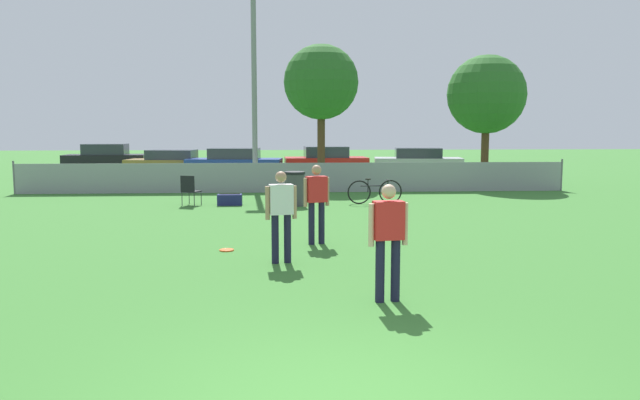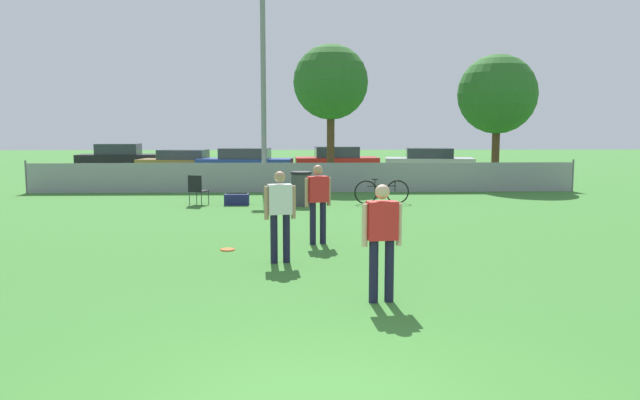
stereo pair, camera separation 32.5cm
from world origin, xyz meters
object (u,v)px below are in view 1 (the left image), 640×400
object	(u,v)px
parked_car_blue	(234,163)
tree_far_right	(487,95)
trash_bin	(295,189)
player_defender_red	(388,234)
tree_near_pole	(321,83)
gear_bag_sideline	(230,200)
folding_chair_sideline	(190,189)
parked_car_tan	(172,163)
frisbee_disc	(227,250)
player_thrower_red	(317,198)
parked_car_dark	(106,159)
parked_car_silver	(418,162)
bicycle_sideline	(375,192)
light_pole	(254,69)
player_receiver_white	(281,210)
parked_car_red	(326,162)

from	to	relation	value
parked_car_blue	tree_far_right	bearing A→B (deg)	-18.34
tree_far_right	trash_bin	bearing A→B (deg)	-141.64
parked_car_blue	player_defender_red	bearing A→B (deg)	-74.61
tree_near_pole	gear_bag_sideline	xyz separation A→B (m)	(-3.28, -6.67, -4.07)
folding_chair_sideline	parked_car_tan	size ratio (longest dim) A/B	0.20
tree_far_right	frisbee_disc	bearing A→B (deg)	-125.56
player_thrower_red	parked_car_tan	bearing A→B (deg)	88.40
parked_car_dark	parked_car_silver	size ratio (longest dim) A/B	0.95
tree_far_right	folding_chair_sideline	distance (m)	13.27
player_defender_red	parked_car_tan	size ratio (longest dim) A/B	0.36
bicycle_sideline	player_thrower_red	bearing A→B (deg)	-113.83
trash_bin	parked_car_dark	distance (m)	17.71
light_pole	player_thrower_red	size ratio (longest dim) A/B	4.70
frisbee_disc	folding_chair_sideline	world-z (taller)	folding_chair_sideline
frisbee_disc	parked_car_silver	distance (m)	20.33
player_receiver_white	frisbee_disc	xyz separation A→B (m)	(-1.09, 1.17, -0.95)
tree_far_right	parked_car_dark	distance (m)	19.96
folding_chair_sideline	gear_bag_sideline	world-z (taller)	folding_chair_sideline
player_defender_red	bicycle_sideline	xyz separation A→B (m)	(1.46, 11.04, -0.57)
parked_car_blue	parked_car_red	world-z (taller)	parked_car_red
gear_bag_sideline	parked_car_silver	xyz separation A→B (m)	(8.44, 11.48, 0.51)
trash_bin	parked_car_blue	xyz separation A→B (m)	(-2.70, 11.15, 0.16)
player_defender_red	player_receiver_white	size ratio (longest dim) A/B	1.00
bicycle_sideline	parked_car_red	size ratio (longest dim) A/B	0.43
player_defender_red	folding_chair_sideline	world-z (taller)	player_defender_red
tree_near_pole	player_thrower_red	size ratio (longest dim) A/B	3.52
tree_far_right	gear_bag_sideline	size ratio (longest dim) A/B	7.14
player_receiver_white	folding_chair_sideline	distance (m)	8.86
bicycle_sideline	parked_car_silver	bearing A→B (deg)	65.85
folding_chair_sideline	parked_car_blue	distance (m)	10.94
folding_chair_sideline	tree_near_pole	bearing A→B (deg)	-101.88
light_pole	frisbee_disc	xyz separation A→B (m)	(-0.05, -12.23, -4.62)
player_thrower_red	folding_chair_sideline	bearing A→B (deg)	98.35
player_receiver_white	parked_car_dark	world-z (taller)	player_receiver_white
bicycle_sideline	parked_car_dark	xyz separation A→B (m)	(-12.35, 14.44, 0.34)
player_thrower_red	tree_near_pole	bearing A→B (deg)	65.97
player_receiver_white	parked_car_silver	distance (m)	21.03
folding_chair_sideline	gear_bag_sideline	size ratio (longest dim) A/B	1.24
tree_far_right	bicycle_sideline	world-z (taller)	tree_far_right
player_thrower_red	parked_car_tan	world-z (taller)	player_thrower_red
trash_bin	gear_bag_sideline	bearing A→B (deg)	172.68
folding_chair_sideline	trash_bin	bearing A→B (deg)	-162.11
player_defender_red	parked_car_red	bearing A→B (deg)	78.74
frisbee_disc	parked_car_dark	size ratio (longest dim) A/B	0.07
trash_bin	parked_car_red	bearing A→B (deg)	81.30
player_defender_red	player_receiver_white	xyz separation A→B (m)	(-1.49, 2.58, 0.00)
tree_near_pole	player_receiver_white	world-z (taller)	tree_near_pole
player_thrower_red	parked_car_tan	xyz separation A→B (m)	(-6.19, 18.53, -0.33)
frisbee_disc	trash_bin	world-z (taller)	trash_bin
parked_car_red	parked_car_tan	bearing A→B (deg)	173.95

